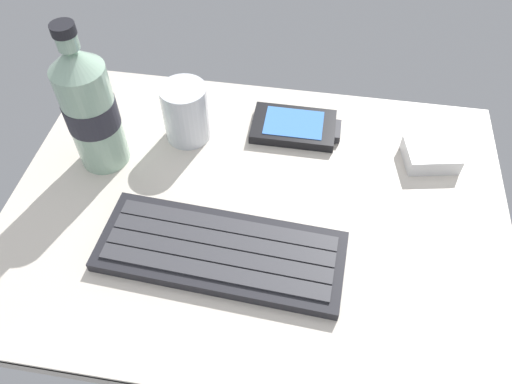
# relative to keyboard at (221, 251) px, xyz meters

# --- Properties ---
(ground_plane) EXTENTS (0.64, 0.48, 0.03)m
(ground_plane) POSITION_rel_keyboard_xyz_m (0.03, 0.08, -0.02)
(ground_plane) COLOR beige
(keyboard) EXTENTS (0.30, 0.13, 0.02)m
(keyboard) POSITION_rel_keyboard_xyz_m (0.00, 0.00, 0.00)
(keyboard) COLOR #232328
(keyboard) RESTS_ON ground_plane
(handheld_device) EXTENTS (0.13, 0.08, 0.02)m
(handheld_device) POSITION_rel_keyboard_xyz_m (0.06, 0.23, -0.00)
(handheld_device) COLOR black
(handheld_device) RESTS_ON ground_plane
(juice_cup) EXTENTS (0.06, 0.06, 0.09)m
(juice_cup) POSITION_rel_keyboard_xyz_m (-0.09, 0.19, 0.03)
(juice_cup) COLOR silver
(juice_cup) RESTS_ON ground_plane
(water_bottle) EXTENTS (0.07, 0.07, 0.21)m
(water_bottle) POSITION_rel_keyboard_xyz_m (-0.19, 0.13, 0.08)
(water_bottle) COLOR #9EC1A8
(water_bottle) RESTS_ON ground_plane
(charger_block) EXTENTS (0.08, 0.07, 0.02)m
(charger_block) POSITION_rel_keyboard_xyz_m (0.25, 0.20, 0.00)
(charger_block) COLOR white
(charger_block) RESTS_ON ground_plane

